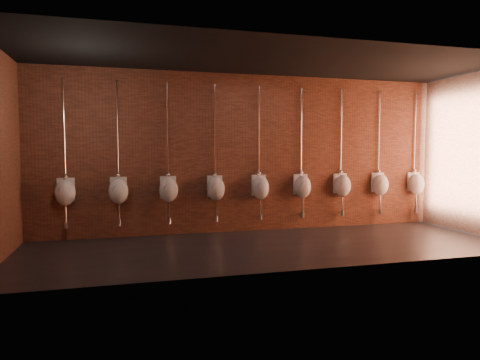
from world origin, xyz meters
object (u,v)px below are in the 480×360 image
object	(u,v)px
urinal_1	(118,190)
urinal_8	(416,183)
urinal_5	(302,186)
urinal_7	(380,184)
urinal_3	(216,188)
urinal_4	(260,187)
urinal_6	(342,185)
urinal_0	(65,192)
urinal_2	(169,189)

from	to	relation	value
urinal_1	urinal_8	world-z (taller)	same
urinal_5	urinal_7	distance (m)	1.86
urinal_3	urinal_5	bearing A→B (deg)	0.00
urinal_4	urinal_6	world-z (taller)	same
urinal_0	urinal_5	bearing A→B (deg)	0.00
urinal_4	urinal_8	distance (m)	3.72
urinal_0	urinal_5	size ratio (longest dim) A/B	1.00
urinal_3	urinal_7	bearing A→B (deg)	0.00
urinal_3	urinal_8	distance (m)	4.65
urinal_5	urinal_8	size ratio (longest dim) A/B	1.00
urinal_1	urinal_0	bearing A→B (deg)	180.00
urinal_1	urinal_8	distance (m)	6.51
urinal_5	urinal_6	xyz separation A→B (m)	(0.93, 0.00, 0.00)
urinal_4	urinal_8	world-z (taller)	same
urinal_5	urinal_8	bearing A→B (deg)	0.00
urinal_0	urinal_4	bearing A→B (deg)	0.00
urinal_0	urinal_4	world-z (taller)	same
urinal_1	urinal_6	xyz separation A→B (m)	(4.65, 0.00, 0.00)
urinal_5	urinal_7	world-z (taller)	same
urinal_8	urinal_1	bearing A→B (deg)	180.00
urinal_3	urinal_7	distance (m)	3.72
urinal_2	urinal_6	bearing A→B (deg)	0.00
urinal_6	urinal_4	bearing A→B (deg)	180.00
urinal_6	urinal_0	bearing A→B (deg)	180.00
urinal_0	urinal_7	bearing A→B (deg)	0.00
urinal_0	urinal_1	distance (m)	0.93
urinal_8	urinal_3	bearing A→B (deg)	180.00
urinal_1	urinal_2	size ratio (longest dim) A/B	1.00
urinal_3	urinal_6	bearing A→B (deg)	0.00
urinal_4	urinal_5	size ratio (longest dim) A/B	1.00
urinal_1	urinal_4	distance (m)	2.79
urinal_3	urinal_5	world-z (taller)	same
urinal_5	urinal_0	bearing A→B (deg)	180.00
urinal_1	urinal_7	distance (m)	5.58
urinal_0	urinal_3	xyz separation A→B (m)	(2.79, 0.00, 0.00)
urinal_2	urinal_6	xyz separation A→B (m)	(3.72, 0.00, 0.00)
urinal_1	urinal_2	distance (m)	0.93
urinal_2	urinal_6	distance (m)	3.72
urinal_2	urinal_5	distance (m)	2.79
urinal_8	urinal_6	bearing A→B (deg)	180.00
urinal_2	urinal_4	world-z (taller)	same
urinal_4	urinal_7	world-z (taller)	same
urinal_0	urinal_5	world-z (taller)	same
urinal_0	urinal_8	world-z (taller)	same
urinal_3	urinal_4	distance (m)	0.93
urinal_2	urinal_3	distance (m)	0.93
urinal_4	urinal_6	bearing A→B (deg)	0.00
urinal_0	urinal_3	bearing A→B (deg)	0.00
urinal_3	urinal_7	size ratio (longest dim) A/B	1.00
urinal_1	urinal_6	bearing A→B (deg)	0.00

